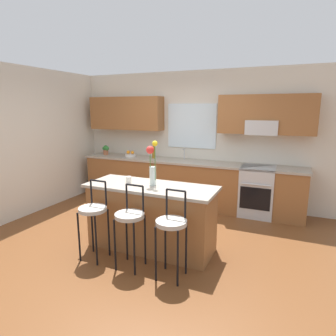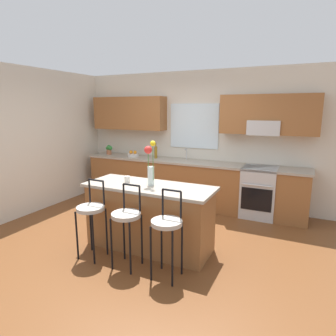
{
  "view_description": "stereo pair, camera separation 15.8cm",
  "coord_description": "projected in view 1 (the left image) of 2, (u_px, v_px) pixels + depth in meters",
  "views": [
    {
      "loc": [
        1.94,
        -3.67,
        1.96
      ],
      "look_at": [
        0.1,
        0.55,
        1.0
      ],
      "focal_mm": 30.75,
      "sensor_mm": 36.0,
      "label": 1
    },
    {
      "loc": [
        2.09,
        -3.6,
        1.96
      ],
      "look_at": [
        0.1,
        0.55,
        1.0
      ],
      "focal_mm": 30.75,
      "sensor_mm": 36.0,
      "label": 2
    }
  ],
  "objects": [
    {
      "name": "bar_stool_near",
      "position": [
        93.0,
        213.0,
        3.72
      ],
      "size": [
        0.36,
        0.36,
        1.04
      ],
      "color": "black",
      "rests_on": "ground"
    },
    {
      "name": "ground_plane",
      "position": [
        148.0,
        237.0,
        4.45
      ],
      "size": [
        14.0,
        14.0,
        0.0
      ],
      "primitive_type": "plane",
      "color": "brown"
    },
    {
      "name": "oven_range",
      "position": [
        257.0,
        191.0,
        5.31
      ],
      "size": [
        0.6,
        0.64,
        0.92
      ],
      "color": "#B7BABC",
      "rests_on": "ground"
    },
    {
      "name": "kitchen_island",
      "position": [
        151.0,
        217.0,
        4.04
      ],
      "size": [
        1.82,
        0.7,
        0.92
      ],
      "color": "brown",
      "rests_on": "ground"
    },
    {
      "name": "flower_vase",
      "position": [
        152.0,
        164.0,
        3.89
      ],
      "size": [
        0.16,
        0.11,
        0.62
      ],
      "color": "silver",
      "rests_on": "kitchen_island"
    },
    {
      "name": "sink_faucet",
      "position": [
        184.0,
        153.0,
        5.93
      ],
      "size": [
        0.02,
        0.13,
        0.23
      ],
      "color": "#B7BABC",
      "rests_on": "counter_run"
    },
    {
      "name": "bar_stool_far",
      "position": [
        172.0,
        226.0,
        3.28
      ],
      "size": [
        0.36,
        0.36,
        1.04
      ],
      "color": "black",
      "rests_on": "ground"
    },
    {
      "name": "mug_ceramic",
      "position": [
        129.0,
        180.0,
        4.09
      ],
      "size": [
        0.08,
        0.08,
        0.09
      ],
      "primitive_type": "cylinder",
      "color": "silver",
      "rests_on": "kitchen_island"
    },
    {
      "name": "bar_stool_middle",
      "position": [
        130.0,
        219.0,
        3.5
      ],
      "size": [
        0.36,
        0.36,
        1.04
      ],
      "color": "black",
      "rests_on": "ground"
    },
    {
      "name": "back_wall_assembly",
      "position": [
        193.0,
        131.0,
        5.92
      ],
      "size": [
        5.6,
        0.5,
        2.7
      ],
      "color": "beige",
      "rests_on": "ground"
    },
    {
      "name": "potted_plant_small",
      "position": [
        106.0,
        149.0,
        6.53
      ],
      "size": [
        0.18,
        0.12,
        0.22
      ],
      "color": "#9E5B3D",
      "rests_on": "counter_run"
    },
    {
      "name": "wall_left",
      "position": [
        34.0,
        141.0,
        5.45
      ],
      "size": [
        0.12,
        4.6,
        2.7
      ],
      "primitive_type": "cube",
      "color": "beige",
      "rests_on": "ground"
    },
    {
      "name": "fruit_bowl_oranges",
      "position": [
        130.0,
        155.0,
        6.29
      ],
      "size": [
        0.24,
        0.24,
        0.13
      ],
      "color": "silver",
      "rests_on": "counter_run"
    },
    {
      "name": "counter_run",
      "position": [
        186.0,
        183.0,
        5.88
      ],
      "size": [
        4.56,
        0.64,
        0.92
      ],
      "color": "brown",
      "rests_on": "ground"
    },
    {
      "name": "bottle_olive_oil",
      "position": [
        154.0,
        152.0,
        6.05
      ],
      "size": [
        0.06,
        0.06,
        0.33
      ],
      "color": "olive",
      "rests_on": "counter_run"
    }
  ]
}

